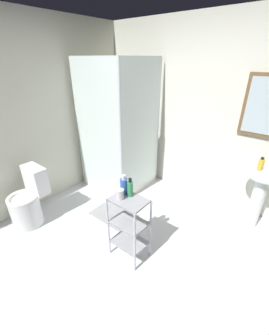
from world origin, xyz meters
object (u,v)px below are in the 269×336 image
Objects in this scene: shampoo_bottle_blue at (124,186)px; hand_soap_bottle at (261,164)px; shower_stall at (120,161)px; rinse_cup at (120,194)px; storage_cart at (129,224)px; bath_mat at (114,214)px; toilet at (28,202)px; body_wash_bottle_green at (130,188)px; pedestal_sink at (261,188)px.

hand_soap_bottle is at bearing 53.21° from shampoo_bottle_blue.
shower_stall reaches higher than rinse_cup.
shower_stall is 9.28× the size of shampoo_bottle_blue.
storage_cart is 0.41m from shampoo_bottle_blue.
storage_cart is 3.43× the size of shampoo_bottle_blue.
hand_soap_bottle is 1.68m from rinse_cup.
storage_cart reaches higher than bath_mat.
toilet is 1.27× the size of bath_mat.
shampoo_bottle_blue is 0.10m from rinse_cup.
shampoo_bottle_blue reaches higher than storage_cart.
storage_cart is 3.70× the size of body_wash_bottle_green.
body_wash_bottle_green is 0.93× the size of shampoo_bottle_blue.
pedestal_sink is at bearing 54.25° from rinse_cup.
shower_stall is 1.41m from shampoo_bottle_blue.
hand_soap_bottle is (0.86, 1.35, 0.44)m from storage_cart.
body_wash_bottle_green reaches higher than rinse_cup.
shower_stall is at bearing -170.52° from hand_soap_bottle.
shower_stall is 2.03m from pedestal_sink.
shower_stall is at bearing 135.89° from storage_cart.
storage_cart is at bearing -62.22° from body_wash_bottle_green.
rinse_cup is (1.29, 0.37, 0.48)m from toilet.
shower_stall is 1.46m from body_wash_bottle_green.
storage_cart is 0.40m from body_wash_bottle_green.
hand_soap_bottle reaches higher than bath_mat.
body_wash_bottle_green reaches higher than bath_mat.
body_wash_bottle_green reaches higher than toilet.
rinse_cup is (-0.04, -0.10, -0.04)m from body_wash_bottle_green.
body_wash_bottle_green is at bearing -124.87° from hand_soap_bottle.
bath_mat is at bearing -146.45° from hand_soap_bottle.
body_wash_bottle_green is at bearing 8.16° from shampoo_bottle_blue.
storage_cart is (-0.94, -1.37, -0.14)m from pedestal_sink.
pedestal_sink is 1.09× the size of storage_cart.
shower_stall reaches higher than bath_mat.
storage_cart is at bearing 16.61° from toilet.
storage_cart is at bearing -122.69° from hand_soap_bottle.
pedestal_sink is 3.76× the size of shampoo_bottle_blue.
pedestal_sink is at bearing 55.61° from storage_cart.
shampoo_bottle_blue is at bearing -126.79° from hand_soap_bottle.
pedestal_sink reaches higher than toilet.
shower_stall reaches higher than pedestal_sink.
toilet is at bearing -160.66° from body_wash_bottle_green.
pedestal_sink is at bearing 53.48° from body_wash_bottle_green.
pedestal_sink is 4.05× the size of body_wash_bottle_green.
shampoo_bottle_blue reaches higher than rinse_cup.
storage_cart is 1.66m from hand_soap_bottle.
shower_stall is at bearing 136.75° from body_wash_bottle_green.
toilet is 1.42m from rinse_cup.
hand_soap_bottle is at bearing 38.20° from toilet.
pedestal_sink is 0.31m from hand_soap_bottle.
body_wash_bottle_green reaches higher than pedestal_sink.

